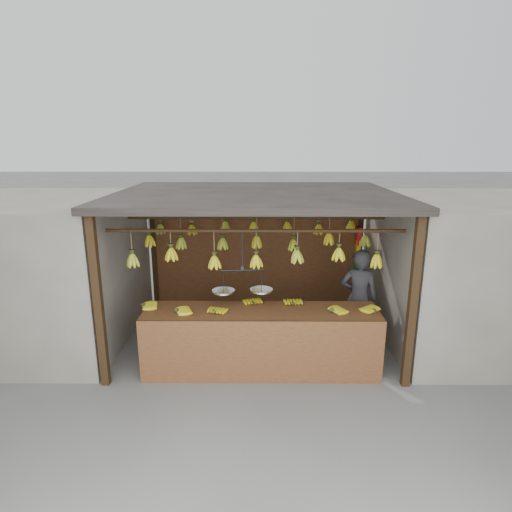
{
  "coord_description": "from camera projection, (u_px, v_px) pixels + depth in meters",
  "views": [
    {
      "loc": [
        0.04,
        -6.59,
        3.15
      ],
      "look_at": [
        0.0,
        0.3,
        1.3
      ],
      "focal_mm": 30.0,
      "sensor_mm": 36.0,
      "label": 1
    }
  ],
  "objects": [
    {
      "name": "neighbor_right",
      "position": [
        480.0,
        270.0,
        6.86
      ],
      "size": [
        3.0,
        3.0,
        2.3
      ],
      "primitive_type": "cube",
      "color": "slate",
      "rests_on": "ground"
    },
    {
      "name": "bag_bundles",
      "position": [
        357.0,
        257.0,
        8.21
      ],
      "size": [
        0.08,
        0.26,
        1.24
      ],
      "color": "red",
      "rests_on": "ground"
    },
    {
      "name": "stall",
      "position": [
        256.0,
        216.0,
        6.99
      ],
      "size": [
        4.3,
        3.3,
        2.4
      ],
      "color": "black",
      "rests_on": "ground"
    },
    {
      "name": "balance_scale",
      "position": [
        242.0,
        288.0,
        5.91
      ],
      "size": [
        0.83,
        0.35,
        0.86
      ],
      "color": "black",
      "rests_on": "ground"
    },
    {
      "name": "neighbor_left",
      "position": [
        33.0,
        269.0,
        6.9
      ],
      "size": [
        3.0,
        3.0,
        2.3
      ],
      "primitive_type": "cube",
      "color": "slate",
      "rests_on": "ground"
    },
    {
      "name": "hanging_bananas",
      "position": [
        256.0,
        241.0,
        6.76
      ],
      "size": [
        3.63,
        2.25,
        0.4
      ],
      "color": "#92A523",
      "rests_on": "ground"
    },
    {
      "name": "vendor",
      "position": [
        359.0,
        299.0,
        6.62
      ],
      "size": [
        0.67,
        0.54,
        1.59
      ],
      "primitive_type": "imported",
      "rotation": [
        0.0,
        0.0,
        2.83
      ],
      "color": "#262628",
      "rests_on": "ground"
    },
    {
      "name": "counter",
      "position": [
        261.0,
        328.0,
        5.81
      ],
      "size": [
        3.47,
        0.74,
        0.96
      ],
      "color": "#59331A",
      "rests_on": "ground"
    },
    {
      "name": "ground",
      "position": [
        256.0,
        335.0,
        7.18
      ],
      "size": [
        80.0,
        80.0,
        0.0
      ],
      "primitive_type": "plane",
      "color": "#5B5B57"
    }
  ]
}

